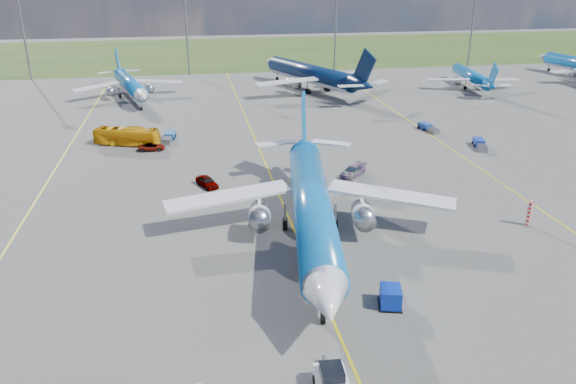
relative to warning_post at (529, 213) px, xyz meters
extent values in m
plane|color=#52524F|center=(-26.00, -8.00, -1.50)|extent=(400.00, 400.00, 0.00)
cube|color=#2D4719|center=(-26.00, 142.00, -1.50)|extent=(400.00, 80.00, 0.01)
cube|color=gold|center=(-26.00, 22.00, -1.49)|extent=(0.25, 160.00, 0.02)
cube|color=gold|center=(-56.00, 32.00, -1.49)|extent=(0.25, 120.00, 0.02)
cube|color=gold|center=(4.00, 32.00, -1.49)|extent=(0.25, 120.00, 0.02)
cylinder|color=slate|center=(-76.00, 102.00, 9.50)|extent=(0.50, 0.50, 22.00)
cylinder|color=slate|center=(-36.00, 102.00, 9.50)|extent=(0.50, 0.50, 22.00)
cylinder|color=slate|center=(4.00, 102.00, 9.50)|extent=(0.50, 0.50, 22.00)
cylinder|color=slate|center=(44.00, 102.00, 9.50)|extent=(0.50, 0.50, 22.00)
cylinder|color=red|center=(0.00, 0.00, 0.00)|extent=(0.50, 0.50, 3.00)
cube|color=black|center=(-28.15, -21.81, -0.01)|extent=(1.64, 1.82, 0.87)
cube|color=slate|center=(-28.04, -19.88, -0.97)|extent=(0.37, 2.32, 0.19)
cube|color=#0B289E|center=(-20.65, -12.59, -0.64)|extent=(2.22, 2.52, 1.72)
imported|color=#DF9D0D|center=(-46.77, 39.20, -0.03)|extent=(10.82, 5.75, 2.95)
imported|color=#999999|center=(-34.85, 18.26, -0.79)|extent=(3.29, 4.47, 1.42)
imported|color=#999999|center=(-42.74, 35.53, -0.93)|extent=(4.13, 1.97, 1.14)
imported|color=#999999|center=(-14.79, 18.88, -0.79)|extent=(4.85, 4.85, 1.41)
cube|color=navy|center=(9.13, 28.82, -0.92)|extent=(2.18, 3.04, 1.16)
cube|color=slate|center=(8.36, 26.19, -1.03)|extent=(1.80, 2.37, 0.95)
cube|color=#1A559F|center=(-40.04, 41.61, -0.91)|extent=(1.90, 2.97, 1.17)
cube|color=slate|center=(-40.47, 38.87, -1.02)|extent=(1.59, 2.31, 0.96)
cube|color=navy|center=(4.48, 39.57, -0.95)|extent=(1.90, 2.84, 1.11)
cube|color=slate|center=(4.99, 37.00, -1.05)|extent=(1.58, 2.21, 0.91)
camera|label=1|loc=(-36.41, -51.33, 25.50)|focal=35.00mm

